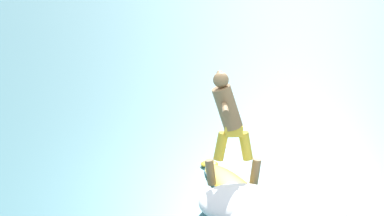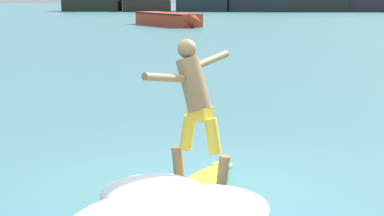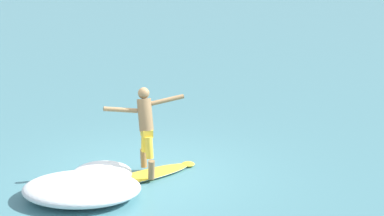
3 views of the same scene
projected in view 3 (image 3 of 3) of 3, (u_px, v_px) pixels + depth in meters
name	position (u px, v px, depth m)	size (l,w,h in m)	color
ground_plane	(146.00, 174.00, 12.94)	(200.00, 200.00, 0.00)	teal
surfboard	(149.00, 174.00, 12.85)	(1.02, 2.12, 0.21)	yellow
surfer	(146.00, 124.00, 12.59)	(1.01, 1.41, 1.73)	olive
wave_foam_at_tail	(102.00, 174.00, 12.50)	(1.58, 1.59, 0.35)	white
wave_foam_at_nose	(82.00, 189.00, 11.81)	(2.67, 2.59, 0.39)	white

